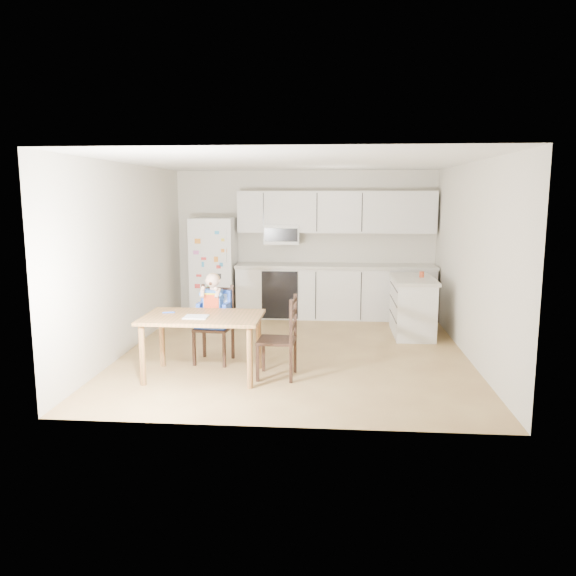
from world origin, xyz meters
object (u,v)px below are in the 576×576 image
(red_cup, at_px, (422,274))
(chair_side, at_px, (285,332))
(refrigerator, at_px, (214,267))
(chair_booster, at_px, (214,308))
(kitchen_island, at_px, (412,306))
(dining_table, at_px, (203,324))

(red_cup, distance_m, chair_side, 2.92)
(refrigerator, xyz_separation_m, chair_side, (1.51, -3.23, -0.31))
(refrigerator, xyz_separation_m, red_cup, (3.37, -1.01, 0.06))
(refrigerator, relative_size, chair_booster, 1.50)
(kitchen_island, relative_size, red_cup, 13.27)
(red_cup, bearing_deg, kitchen_island, -158.09)
(kitchen_island, bearing_deg, red_cup, 21.91)
(red_cup, height_order, dining_table, red_cup)
(red_cup, relative_size, chair_side, 0.09)
(kitchen_island, distance_m, red_cup, 0.49)
(refrigerator, bearing_deg, chair_booster, -77.94)
(red_cup, height_order, chair_booster, chair_booster)
(kitchen_island, distance_m, chair_booster, 3.12)
(kitchen_island, relative_size, chair_side, 1.24)
(refrigerator, height_order, dining_table, refrigerator)
(refrigerator, bearing_deg, dining_table, -80.24)
(refrigerator, xyz_separation_m, chair_booster, (0.57, -2.66, -0.17))
(red_cup, xyz_separation_m, dining_table, (-2.80, -2.27, -0.29))
(refrigerator, distance_m, dining_table, 3.33)
(kitchen_island, height_order, chair_booster, chair_booster)
(dining_table, relative_size, chair_side, 1.42)
(refrigerator, relative_size, chair_side, 1.79)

